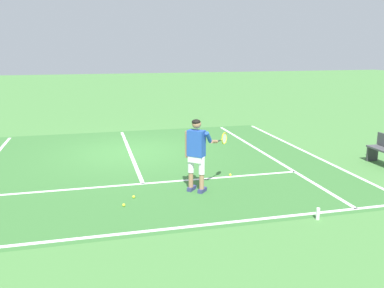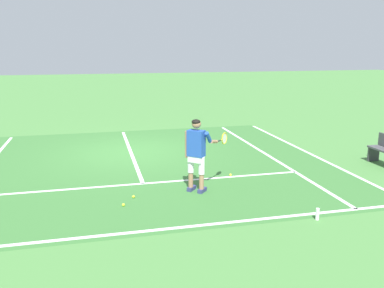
% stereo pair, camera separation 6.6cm
% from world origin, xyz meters
% --- Properties ---
extents(ground_plane, '(80.00, 80.00, 0.00)m').
position_xyz_m(ground_plane, '(0.00, 0.00, 0.00)').
color(ground_plane, '#477F3D').
extents(court_inner_surface, '(10.98, 9.48, 0.00)m').
position_xyz_m(court_inner_surface, '(0.00, -1.40, 0.00)').
color(court_inner_surface, '#387033').
rests_on(court_inner_surface, ground).
extents(line_baseline, '(10.98, 0.10, 0.01)m').
position_xyz_m(line_baseline, '(0.00, -5.95, 0.00)').
color(line_baseline, white).
rests_on(line_baseline, ground).
extents(line_service, '(8.23, 0.10, 0.01)m').
position_xyz_m(line_service, '(0.00, -3.26, 0.00)').
color(line_service, white).
rests_on(line_service, ground).
extents(line_centre_service, '(0.10, 6.40, 0.01)m').
position_xyz_m(line_centre_service, '(0.00, -0.06, 0.00)').
color(line_centre_service, white).
rests_on(line_centre_service, ground).
extents(line_singles_right, '(0.10, 9.08, 0.01)m').
position_xyz_m(line_singles_right, '(4.12, -1.40, 0.00)').
color(line_singles_right, white).
rests_on(line_singles_right, ground).
extents(line_doubles_right, '(0.10, 9.08, 0.01)m').
position_xyz_m(line_doubles_right, '(5.49, -1.40, 0.00)').
color(line_doubles_right, white).
rests_on(line_doubles_right, ground).
extents(tennis_player, '(1.14, 0.78, 1.71)m').
position_xyz_m(tennis_player, '(1.16, -4.10, 0.99)').
color(tennis_player, navy).
rests_on(tennis_player, ground).
extents(tennis_ball_near_feet, '(0.07, 0.07, 0.07)m').
position_xyz_m(tennis_ball_near_feet, '(-0.33, -4.20, 0.03)').
color(tennis_ball_near_feet, '#CCE02D').
rests_on(tennis_ball_near_feet, ground).
extents(tennis_ball_by_baseline, '(0.07, 0.07, 0.07)m').
position_xyz_m(tennis_ball_by_baseline, '(-0.58, -4.63, 0.03)').
color(tennis_ball_by_baseline, '#CCE02D').
rests_on(tennis_ball_by_baseline, ground).
extents(tennis_ball_mid_court, '(0.07, 0.07, 0.07)m').
position_xyz_m(tennis_ball_mid_court, '(2.30, -3.19, 0.03)').
color(tennis_ball_mid_court, '#CCE02D').
rests_on(tennis_ball_mid_court, ground).
extents(water_bottle, '(0.07, 0.07, 0.24)m').
position_xyz_m(water_bottle, '(3.04, -6.23, 0.12)').
color(water_bottle, white).
rests_on(water_bottle, ground).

